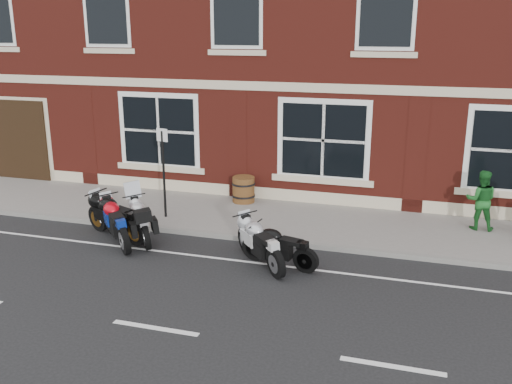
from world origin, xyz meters
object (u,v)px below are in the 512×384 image
moto_touring_silver (142,218)px  barrel_planter (244,189)px  moto_sport_silver (261,241)px  moto_sport_red (117,220)px  parking_sign (163,167)px  moto_naked_black (278,245)px  moto_sport_black (116,215)px  pedestrian_right (481,200)px

moto_touring_silver → barrel_planter: moto_touring_silver is taller
moto_touring_silver → moto_sport_silver: moto_touring_silver is taller
moto_sport_red → parking_sign: size_ratio=0.71×
moto_sport_red → moto_naked_black: size_ratio=0.93×
moto_sport_silver → parking_sign: size_ratio=0.68×
moto_sport_silver → moto_naked_black: moto_sport_silver is taller
moto_naked_black → moto_sport_black: bearing=98.3°
moto_sport_red → barrel_planter: 4.14m
moto_sport_black → barrel_planter: bearing=-8.8°
moto_touring_silver → moto_sport_red: moto_touring_silver is taller
moto_sport_silver → parking_sign: (-3.24, 2.03, 0.95)m
moto_sport_black → moto_naked_black: bearing=-72.4°
pedestrian_right → parking_sign: (-7.92, -1.39, 0.62)m
moto_touring_silver → pedestrian_right: pedestrian_right is taller
parking_sign → moto_naked_black: bearing=-16.8°
moto_naked_black → moto_sport_red: bearing=102.2°
moto_sport_red → moto_sport_silver: 3.66m
moto_sport_black → pedestrian_right: 9.01m
barrel_planter → moto_sport_black: bearing=-123.5°
moto_sport_red → moto_naked_black: (4.03, -0.23, -0.08)m
moto_sport_red → parking_sign: (0.41, 1.76, 0.93)m
parking_sign → barrel_planter: bearing=61.8°
moto_touring_silver → barrel_planter: (1.55, 3.23, -0.04)m
moto_naked_black → parking_sign: size_ratio=0.77×
moto_sport_red → barrel_planter: size_ratio=2.27×
moto_naked_black → pedestrian_right: 5.48m
parking_sign → moto_sport_red: bearing=-91.3°
moto_sport_silver → barrel_planter: 4.24m
moto_sport_silver → barrel_planter: moto_sport_silver is taller
moto_naked_black → barrel_planter: barrel_planter is taller
moto_touring_silver → moto_naked_black: 3.64m
pedestrian_right → barrel_planter: (-6.34, 0.48, -0.38)m
pedestrian_right → parking_sign: bearing=11.4°
moto_sport_black → barrel_planter: (2.20, 3.33, -0.08)m
moto_sport_silver → pedestrian_right: bearing=-6.5°
moto_sport_red → pedestrian_right: size_ratio=1.12×
moto_sport_silver → pedestrian_right: pedestrian_right is taller
barrel_planter → parking_sign: 2.65m
moto_touring_silver → parking_sign: (-0.03, 1.35, 0.96)m
moto_touring_silver → moto_sport_red: bearing=-174.2°
moto_sport_silver → pedestrian_right: size_ratio=1.07×
moto_sport_black → barrel_planter: moto_sport_black is taller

